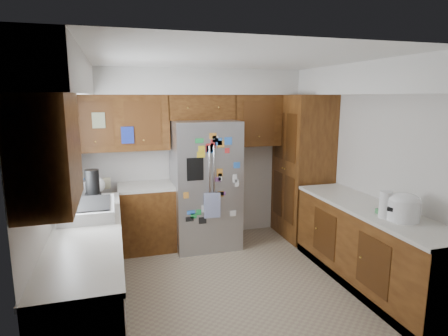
{
  "coord_description": "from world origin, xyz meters",
  "views": [
    {
      "loc": [
        -1.2,
        -3.83,
        2.13
      ],
      "look_at": [
        0.03,
        0.35,
        1.29
      ],
      "focal_mm": 30.0,
      "sensor_mm": 36.0,
      "label": 1
    }
  ],
  "objects_px": {
    "fridge": "(205,184)",
    "rice_cooker": "(403,206)",
    "pantry": "(302,167)",
    "paper_towel": "(385,205)"
  },
  "relations": [
    {
      "from": "rice_cooker",
      "to": "paper_towel",
      "type": "relative_size",
      "value": 1.17
    },
    {
      "from": "pantry",
      "to": "rice_cooker",
      "type": "bearing_deg",
      "value": -90.01
    },
    {
      "from": "fridge",
      "to": "paper_towel",
      "type": "xyz_separation_m",
      "value": [
        1.37,
        -2.03,
        0.16
      ]
    },
    {
      "from": "pantry",
      "to": "fridge",
      "type": "bearing_deg",
      "value": 177.95
    },
    {
      "from": "fridge",
      "to": "rice_cooker",
      "type": "distance_m",
      "value": 2.61
    },
    {
      "from": "fridge",
      "to": "rice_cooker",
      "type": "xyz_separation_m",
      "value": [
        1.5,
        -2.13,
        0.16
      ]
    },
    {
      "from": "pantry",
      "to": "rice_cooker",
      "type": "height_order",
      "value": "pantry"
    },
    {
      "from": "rice_cooker",
      "to": "pantry",
      "type": "bearing_deg",
      "value": 89.99
    },
    {
      "from": "fridge",
      "to": "rice_cooker",
      "type": "relative_size",
      "value": 5.58
    },
    {
      "from": "pantry",
      "to": "paper_towel",
      "type": "xyz_separation_m",
      "value": [
        -0.13,
        -1.98,
        -0.02
      ]
    }
  ]
}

